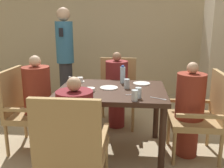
% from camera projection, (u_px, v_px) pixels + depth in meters
% --- Properties ---
extents(ground_plane, '(16.00, 16.00, 0.00)m').
position_uv_depth(ground_plane, '(112.00, 150.00, 3.04)').
color(ground_plane, tan).
extents(wall_back, '(8.00, 0.06, 2.80)m').
position_uv_depth(wall_back, '(124.00, 28.00, 5.13)').
color(wall_back, '#C6B289').
rests_on(wall_back, ground_plane).
extents(dining_table, '(1.22, 0.94, 0.78)m').
position_uv_depth(dining_table, '(112.00, 98.00, 2.88)').
color(dining_table, '#331E14').
rests_on(dining_table, ground_plane).
extents(chair_left_side, '(0.55, 0.55, 0.99)m').
position_uv_depth(chair_left_side, '(26.00, 107.00, 3.01)').
color(chair_left_side, '#A88451').
rests_on(chair_left_side, ground_plane).
extents(diner_in_left_chair, '(0.32, 0.32, 1.15)m').
position_uv_depth(diner_in_left_chair, '(38.00, 102.00, 2.98)').
color(diner_in_left_chair, maroon).
rests_on(diner_in_left_chair, ground_plane).
extents(chair_far_side, '(0.55, 0.55, 0.99)m').
position_uv_depth(chair_far_side, '(117.00, 89.00, 3.78)').
color(chair_far_side, '#A88451').
rests_on(chair_far_side, ground_plane).
extents(diner_in_far_chair, '(0.32, 0.32, 1.11)m').
position_uv_depth(diner_in_far_chair, '(117.00, 89.00, 3.62)').
color(diner_in_far_chair, maroon).
rests_on(diner_in_far_chair, ground_plane).
extents(chair_right_side, '(0.55, 0.55, 0.99)m').
position_uv_depth(chair_right_side, '(203.00, 113.00, 2.82)').
color(chair_right_side, '#A88451').
rests_on(chair_right_side, ground_plane).
extents(diner_in_right_chair, '(0.32, 0.32, 1.10)m').
position_uv_depth(diner_in_right_chair, '(189.00, 109.00, 2.82)').
color(diner_in_right_chair, maroon).
rests_on(diner_in_right_chair, ground_plane).
extents(chair_near_corner, '(0.55, 0.55, 0.99)m').
position_uv_depth(chair_near_corner, '(72.00, 146.00, 2.07)').
color(chair_near_corner, '#A88451').
rests_on(chair_near_corner, ground_plane).
extents(diner_in_near_chair, '(0.32, 0.32, 1.08)m').
position_uv_depth(diner_in_near_chair, '(76.00, 134.00, 2.21)').
color(diner_in_near_chair, maroon).
rests_on(diner_in_near_chair, ground_plane).
extents(standing_host, '(0.30, 0.34, 1.76)m').
position_uv_depth(standing_host, '(65.00, 56.00, 4.35)').
color(standing_host, '#2D2D33').
rests_on(standing_host, ground_plane).
extents(plate_main_left, '(0.21, 0.21, 0.01)m').
position_uv_depth(plate_main_left, '(109.00, 88.00, 2.90)').
color(plate_main_left, white).
rests_on(plate_main_left, dining_table).
extents(plate_main_right, '(0.21, 0.21, 0.01)m').
position_uv_depth(plate_main_right, '(142.00, 83.00, 3.09)').
color(plate_main_right, white).
rests_on(plate_main_right, dining_table).
extents(teacup_with_saucer, '(0.12, 0.12, 0.06)m').
position_uv_depth(teacup_with_saucer, '(80.00, 80.00, 3.20)').
color(teacup_with_saucer, white).
rests_on(teacup_with_saucer, dining_table).
extents(bowl_small, '(0.11, 0.11, 0.04)m').
position_uv_depth(bowl_small, '(90.00, 90.00, 2.77)').
color(bowl_small, white).
rests_on(bowl_small, dining_table).
extents(water_bottle, '(0.07, 0.07, 0.23)m').
position_uv_depth(water_bottle, '(123.00, 75.00, 3.13)').
color(water_bottle, silver).
rests_on(water_bottle, dining_table).
extents(glass_tall_near, '(0.06, 0.06, 0.11)m').
position_uv_depth(glass_tall_near, '(127.00, 84.00, 2.88)').
color(glass_tall_near, silver).
rests_on(glass_tall_near, dining_table).
extents(glass_tall_mid, '(0.06, 0.06, 0.11)m').
position_uv_depth(glass_tall_mid, '(138.00, 93.00, 2.51)').
color(glass_tall_mid, silver).
rests_on(glass_tall_mid, dining_table).
extents(glass_tall_far, '(0.06, 0.06, 0.11)m').
position_uv_depth(glass_tall_far, '(135.00, 96.00, 2.42)').
color(glass_tall_far, silver).
rests_on(glass_tall_far, dining_table).
extents(salt_shaker, '(0.03, 0.03, 0.08)m').
position_uv_depth(salt_shaker, '(70.00, 80.00, 3.15)').
color(salt_shaker, white).
rests_on(salt_shaker, dining_table).
extents(pepper_shaker, '(0.03, 0.03, 0.07)m').
position_uv_depth(pepper_shaker, '(73.00, 80.00, 3.14)').
color(pepper_shaker, '#4C3D2D').
rests_on(pepper_shaker, dining_table).
extents(fork_beside_plate, '(0.16, 0.10, 0.00)m').
position_uv_depth(fork_beside_plate, '(160.00, 99.00, 2.50)').
color(fork_beside_plate, silver).
rests_on(fork_beside_plate, dining_table).
extents(knife_beside_plate, '(0.17, 0.10, 0.00)m').
position_uv_depth(knife_beside_plate, '(134.00, 94.00, 2.66)').
color(knife_beside_plate, silver).
rests_on(knife_beside_plate, dining_table).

